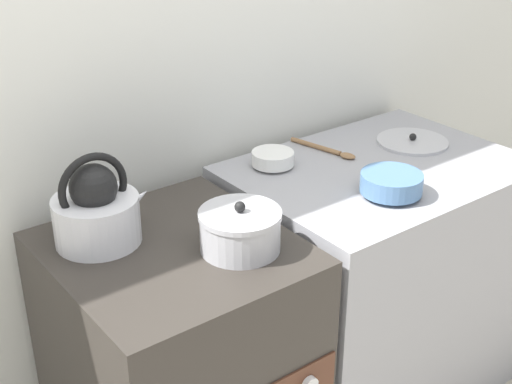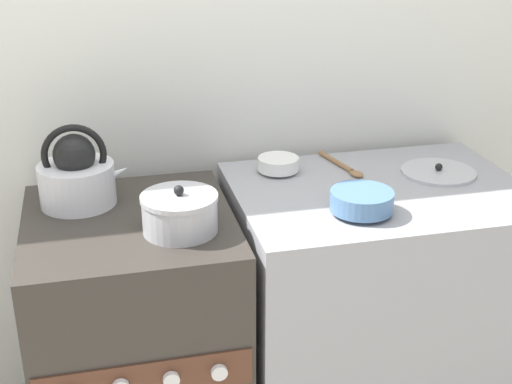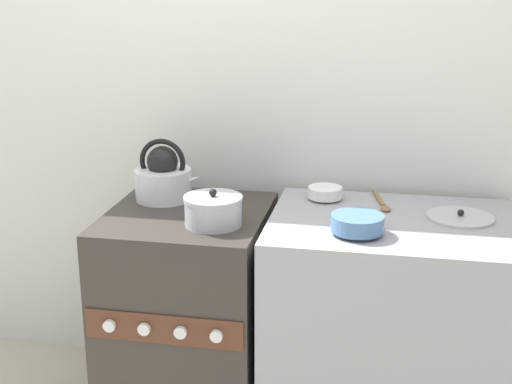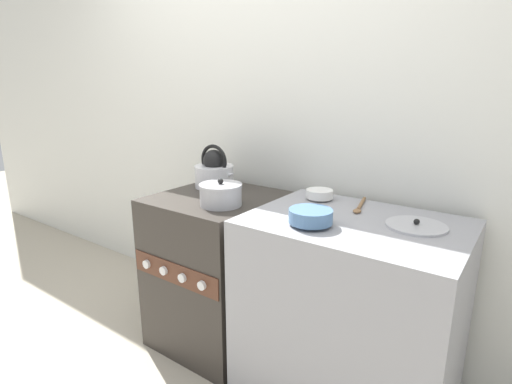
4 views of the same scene
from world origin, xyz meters
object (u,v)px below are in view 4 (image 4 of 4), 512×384
Objects in this scene: kettle at (214,172)px; loose_pot_lid at (416,226)px; enamel_bowl at (311,216)px; stove at (218,269)px; small_ceramic_bowl at (320,194)px; cooking_pot at (221,195)px.

loose_pot_lid is at bearing -2.85° from kettle.
enamel_bowl is 0.75× the size of loose_pot_lid.
loose_pot_lid is at bearing 33.18° from enamel_bowl.
loose_pot_lid is (1.00, 0.08, 0.44)m from stove.
small_ceramic_bowl is at bearing 165.43° from loose_pot_lid.
enamel_bowl is at bearing -4.00° from cooking_pot.
stove is at bearing -175.18° from loose_pot_lid.
kettle reaches higher than cooking_pot.
cooking_pot is at bearing -167.15° from loose_pot_lid.
enamel_bowl reaches higher than loose_pot_lid.
kettle is 0.37m from cooking_pot.
cooking_pot is at bearing -40.33° from stove.
enamel_bowl is (0.51, -0.04, -0.00)m from cooking_pot.
enamel_bowl is at bearing -13.05° from stove.
stove is 0.51m from cooking_pot.
stove is 1.10m from loose_pot_lid.
loose_pot_lid is at bearing 12.85° from cooking_pot.
stove is at bearing -47.08° from kettle.
enamel_bowl is at bearing -20.52° from kettle.
enamel_bowl reaches higher than stove.
small_ceramic_bowl reaches higher than stove.
stove is 4.72× the size of enamel_bowl.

